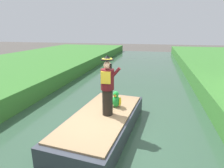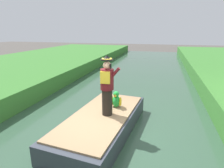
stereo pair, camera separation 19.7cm
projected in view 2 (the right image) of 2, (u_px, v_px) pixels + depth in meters
name	position (u px, v px, depth m)	size (l,w,h in m)	color
ground_plane	(99.00, 139.00, 5.87)	(80.00, 80.00, 0.00)	#4C4742
canal_water	(99.00, 137.00, 5.86)	(7.19, 48.00, 0.10)	#33513D
boat	(102.00, 123.00, 6.01)	(2.20, 4.36, 0.61)	#333842
person_pirate	(107.00, 86.00, 5.65)	(0.61, 0.42, 1.85)	black
parrot_plush	(116.00, 100.00, 6.42)	(0.36, 0.34, 0.57)	green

